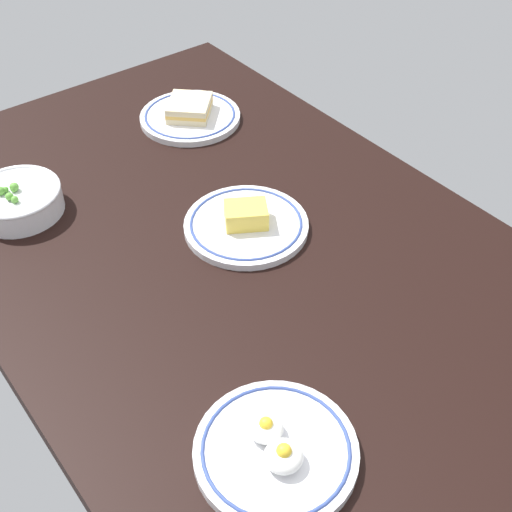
{
  "coord_description": "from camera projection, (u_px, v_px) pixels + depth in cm",
  "views": [
    {
      "loc": [
        -61.07,
        47.59,
        77.5
      ],
      "look_at": [
        0.0,
        0.0,
        6.0
      ],
      "focal_mm": 46.79,
      "sensor_mm": 36.0,
      "label": 1
    }
  ],
  "objects": [
    {
      "name": "dining_table",
      "position": [
        256.0,
        274.0,
        1.08
      ],
      "size": [
        142.22,
        80.46,
        4.0
      ],
      "primitive_type": "cube",
      "color": "black",
      "rests_on": "ground"
    },
    {
      "name": "plate_sandwich",
      "position": [
        190.0,
        114.0,
        1.38
      ],
      "size": [
        20.82,
        20.82,
        4.47
      ],
      "color": "silver",
      "rests_on": "dining_table"
    },
    {
      "name": "plate_cheese",
      "position": [
        246.0,
        223.0,
        1.13
      ],
      "size": [
        21.16,
        21.16,
        4.7
      ],
      "color": "silver",
      "rests_on": "dining_table"
    },
    {
      "name": "bowl_peas",
      "position": [
        18.0,
        200.0,
        1.15
      ],
      "size": [
        15.37,
        15.37,
        5.85
      ],
      "color": "silver",
      "rests_on": "dining_table"
    },
    {
      "name": "plate_eggs",
      "position": [
        276.0,
        450.0,
        0.81
      ],
      "size": [
        20.32,
        20.32,
        4.94
      ],
      "color": "silver",
      "rests_on": "dining_table"
    }
  ]
}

